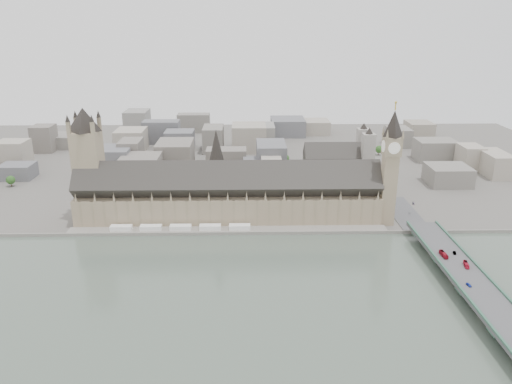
{
  "coord_description": "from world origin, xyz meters",
  "views": [
    {
      "loc": [
        16.0,
        -396.3,
        170.08
      ],
      "look_at": [
        24.44,
        24.4,
        24.39
      ],
      "focal_mm": 35.0,
      "sensor_mm": 36.0,
      "label": 1
    }
  ],
  "objects_px": {
    "westminster_bridge": "(456,269)",
    "victoria_tower": "(88,159)",
    "car_blue": "(469,285)",
    "elizabeth_tower": "(391,160)",
    "westminster_abbey": "(338,168)",
    "car_approach": "(413,203)",
    "red_bus_south": "(466,264)",
    "car_silver": "(455,253)",
    "palace_of_westminster": "(229,196)",
    "red_bus_north": "(444,254)"
  },
  "relations": [
    {
      "from": "elizabeth_tower",
      "to": "car_approach",
      "type": "bearing_deg",
      "value": 33.94
    },
    {
      "from": "palace_of_westminster",
      "to": "westminster_bridge",
      "type": "xyz_separation_m",
      "value": [
        162.0,
        -107.2,
        -17.58
      ]
    },
    {
      "from": "westminster_bridge",
      "to": "westminster_abbey",
      "type": "relative_size",
      "value": 4.78
    },
    {
      "from": "red_bus_south",
      "to": "car_blue",
      "type": "relative_size",
      "value": 2.14
    },
    {
      "from": "red_bus_north",
      "to": "car_approach",
      "type": "xyz_separation_m",
      "value": [
        12.65,
        106.71,
        -0.88
      ]
    },
    {
      "from": "car_silver",
      "to": "car_approach",
      "type": "relative_size",
      "value": 1.02
    },
    {
      "from": "elizabeth_tower",
      "to": "car_silver",
      "type": "bearing_deg",
      "value": -71.24
    },
    {
      "from": "elizabeth_tower",
      "to": "westminster_abbey",
      "type": "distance_m",
      "value": 96.91
    },
    {
      "from": "victoria_tower",
      "to": "red_bus_south",
      "type": "height_order",
      "value": "victoria_tower"
    },
    {
      "from": "elizabeth_tower",
      "to": "palace_of_westminster",
      "type": "bearing_deg",
      "value": 175.15
    },
    {
      "from": "car_approach",
      "to": "westminster_abbey",
      "type": "bearing_deg",
      "value": 146.66
    },
    {
      "from": "palace_of_westminster",
      "to": "victoria_tower",
      "type": "relative_size",
      "value": 2.65
    },
    {
      "from": "westminster_bridge",
      "to": "car_approach",
      "type": "bearing_deg",
      "value": 86.58
    },
    {
      "from": "westminster_abbey",
      "to": "car_blue",
      "type": "relative_size",
      "value": 14.65
    },
    {
      "from": "westminster_bridge",
      "to": "car_approach",
      "type": "xyz_separation_m",
      "value": [
        6.96,
        116.34,
        5.81
      ]
    },
    {
      "from": "westminster_abbey",
      "to": "elizabeth_tower",
      "type": "bearing_deg",
      "value": -72.71
    },
    {
      "from": "westminster_abbey",
      "to": "car_silver",
      "type": "relative_size",
      "value": 14.04
    },
    {
      "from": "red_bus_south",
      "to": "car_silver",
      "type": "xyz_separation_m",
      "value": [
        -0.29,
        19.29,
        -0.58
      ]
    },
    {
      "from": "westminster_bridge",
      "to": "car_approach",
      "type": "distance_m",
      "value": 116.69
    },
    {
      "from": "palace_of_westminster",
      "to": "victoria_tower",
      "type": "height_order",
      "value": "victoria_tower"
    },
    {
      "from": "elizabeth_tower",
      "to": "westminster_abbey",
      "type": "bearing_deg",
      "value": 107.29
    },
    {
      "from": "elizabeth_tower",
      "to": "westminster_bridge",
      "type": "bearing_deg",
      "value": -75.89
    },
    {
      "from": "westminster_abbey",
      "to": "car_blue",
      "type": "distance_m",
      "value": 219.96
    },
    {
      "from": "victoria_tower",
      "to": "car_blue",
      "type": "bearing_deg",
      "value": -27.59
    },
    {
      "from": "victoria_tower",
      "to": "car_blue",
      "type": "xyz_separation_m",
      "value": [
        278.73,
        -145.67,
        -44.16
      ]
    },
    {
      "from": "car_silver",
      "to": "westminster_abbey",
      "type": "bearing_deg",
      "value": 120.77
    },
    {
      "from": "westminster_bridge",
      "to": "victoria_tower",
      "type": "bearing_deg",
      "value": 158.22
    },
    {
      "from": "westminster_abbey",
      "to": "westminster_bridge",
      "type": "bearing_deg",
      "value": -74.36
    },
    {
      "from": "westminster_bridge",
      "to": "red_bus_south",
      "type": "distance_m",
      "value": 9.63
    },
    {
      "from": "westminster_bridge",
      "to": "car_blue",
      "type": "xyz_separation_m",
      "value": [
        -5.27,
        -32.17,
        5.92
      ]
    },
    {
      "from": "palace_of_westminster",
      "to": "car_approach",
      "type": "bearing_deg",
      "value": 3.1
    },
    {
      "from": "westminster_bridge",
      "to": "car_blue",
      "type": "distance_m",
      "value": 33.14
    },
    {
      "from": "red_bus_south",
      "to": "car_blue",
      "type": "bearing_deg",
      "value": -97.9
    },
    {
      "from": "red_bus_south",
      "to": "car_silver",
      "type": "relative_size",
      "value": 2.05
    },
    {
      "from": "westminster_bridge",
      "to": "red_bus_south",
      "type": "relative_size",
      "value": 32.73
    },
    {
      "from": "car_blue",
      "to": "westminster_abbey",
      "type": "bearing_deg",
      "value": 93.48
    },
    {
      "from": "elizabeth_tower",
      "to": "westminster_bridge",
      "type": "height_order",
      "value": "elizabeth_tower"
    },
    {
      "from": "car_blue",
      "to": "red_bus_south",
      "type": "bearing_deg",
      "value": 61.82
    },
    {
      "from": "red_bus_south",
      "to": "car_approach",
      "type": "height_order",
      "value": "red_bus_south"
    },
    {
      "from": "elizabeth_tower",
      "to": "car_silver",
      "type": "height_order",
      "value": "elizabeth_tower"
    },
    {
      "from": "victoria_tower",
      "to": "car_blue",
      "type": "height_order",
      "value": "victoria_tower"
    },
    {
      "from": "elizabeth_tower",
      "to": "car_blue",
      "type": "relative_size",
      "value": 23.16
    },
    {
      "from": "car_blue",
      "to": "elizabeth_tower",
      "type": "bearing_deg",
      "value": 89.79
    },
    {
      "from": "red_bus_south",
      "to": "car_approach",
      "type": "xyz_separation_m",
      "value": [
        2.82,
        122.11,
        -0.69
      ]
    },
    {
      "from": "victoria_tower",
      "to": "westminster_abbey",
      "type": "relative_size",
      "value": 1.47
    },
    {
      "from": "palace_of_westminster",
      "to": "car_blue",
      "type": "relative_size",
      "value": 57.1
    },
    {
      "from": "palace_of_westminster",
      "to": "red_bus_north",
      "type": "bearing_deg",
      "value": -31.97
    },
    {
      "from": "car_approach",
      "to": "red_bus_south",
      "type": "bearing_deg",
      "value": -75.92
    },
    {
      "from": "westminster_bridge",
      "to": "car_silver",
      "type": "distance_m",
      "value": 15.25
    },
    {
      "from": "westminster_bridge",
      "to": "car_blue",
      "type": "height_order",
      "value": "car_blue"
    }
  ]
}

